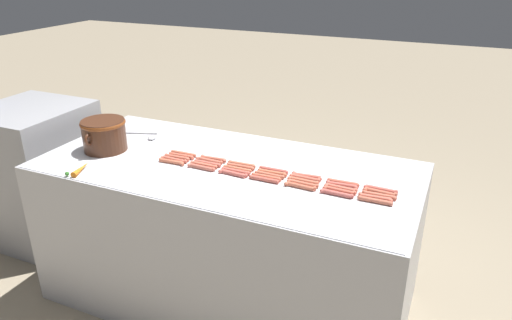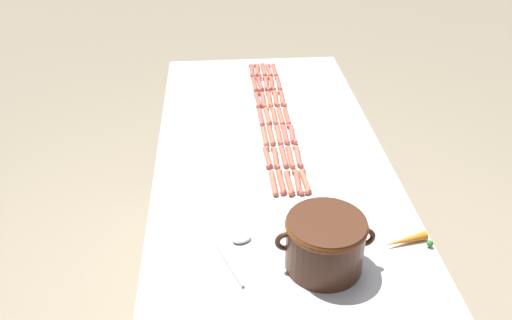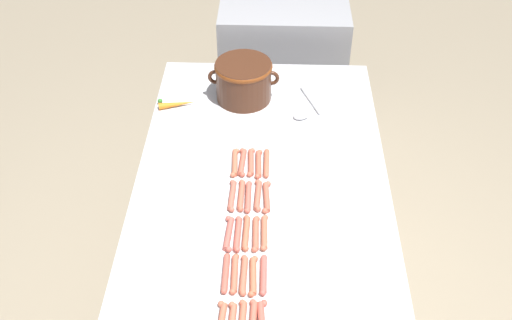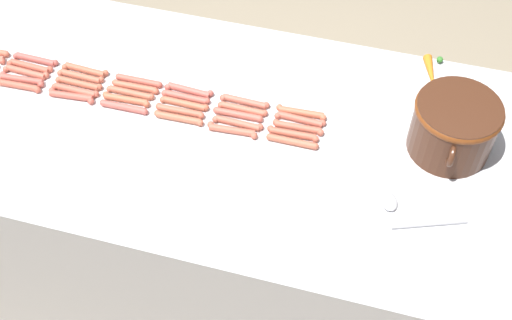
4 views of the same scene
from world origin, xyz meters
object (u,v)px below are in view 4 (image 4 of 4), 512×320
at_px(hot_dog_1, 36,59).
at_px(hot_dog_12, 243,109).
at_px(hot_dog_4, 189,90).
at_px(hot_dog_20, 298,127).
at_px(hot_dog_8, 30,66).
at_px(hot_dog_6, 301,112).
at_px(hot_dog_32, 179,118).
at_px(hot_dog_33, 232,130).
at_px(hot_dog_25, 180,111).
at_px(hot_dog_10, 135,87).
at_px(hot_dog_3, 139,81).
at_px(hot_dog_23, 75,90).
at_px(hot_dog_18, 184,104).
at_px(hot_dog_34, 292,142).
at_px(hot_dog_11, 186,97).
at_px(hot_dog_16, 79,83).
at_px(hot_dog_19, 238,115).
at_px(hot_dog_30, 71,96).
at_px(hot_dog_26, 238,123).
at_px(hot_dog_17, 130,93).
at_px(hot_dog_5, 245,101).
at_px(hot_dog_24, 126,99).
at_px(bean_pot, 454,125).
at_px(hot_dog_2, 85,70).
at_px(hot_dog_31, 124,107).
at_px(serving_spoon, 402,209).
at_px(hot_dog_22, 22,79).
at_px(hot_dog_15, 26,72).
at_px(hot_dog_9, 81,76).
at_px(hot_dog_27, 293,134).
at_px(hot_dog_29, 18,85).

height_order(hot_dog_1, hot_dog_12, same).
height_order(hot_dog_4, hot_dog_20, same).
bearing_deg(hot_dog_8, hot_dog_6, 92.11).
relative_size(hot_dog_32, hot_dog_33, 1.00).
bearing_deg(hot_dog_25, hot_dog_10, -109.71).
xyz_separation_m(hot_dog_3, hot_dog_23, (0.10, -0.19, 0.00)).
xyz_separation_m(hot_dog_18, hot_dog_25, (0.03, -0.00, 0.00)).
bearing_deg(hot_dog_34, hot_dog_23, -92.12).
bearing_deg(hot_dog_34, hot_dog_11, -103.89).
bearing_deg(hot_dog_11, hot_dog_16, -84.70).
relative_size(hot_dog_19, hot_dog_30, 1.00).
height_order(hot_dog_16, hot_dog_26, same).
bearing_deg(hot_dog_17, hot_dog_10, 170.55).
bearing_deg(hot_dog_16, hot_dog_32, 80.86).
relative_size(hot_dog_5, hot_dog_33, 1.00).
bearing_deg(hot_dog_23, hot_dog_24, 91.73).
bearing_deg(hot_dog_6, hot_dog_4, -89.95).
xyz_separation_m(hot_dog_33, bean_pot, (-0.12, 0.67, 0.09)).
relative_size(hot_dog_2, hot_dog_19, 1.00).
height_order(hot_dog_11, hot_dog_19, same).
height_order(hot_dog_6, hot_dog_10, same).
relative_size(hot_dog_8, hot_dog_20, 1.00).
bearing_deg(hot_dog_30, hot_dog_26, 92.95).
relative_size(hot_dog_12, hot_dog_32, 1.00).
relative_size(hot_dog_25, hot_dog_31, 1.00).
bearing_deg(hot_dog_16, hot_dog_2, -173.99).
relative_size(hot_dog_32, serving_spoon, 0.64).
relative_size(hot_dog_8, hot_dog_22, 1.00).
height_order(hot_dog_12, hot_dog_19, same).
relative_size(hot_dog_4, serving_spoon, 0.64).
bearing_deg(hot_dog_30, hot_dog_11, 104.50).
height_order(hot_dog_11, hot_dog_15, same).
height_order(hot_dog_2, hot_dog_17, same).
height_order(hot_dog_5, hot_dog_26, same).
bearing_deg(hot_dog_11, hot_dog_30, -75.50).
relative_size(hot_dog_20, hot_dog_24, 1.00).
height_order(hot_dog_9, hot_dog_33, same).
height_order(hot_dog_9, hot_dog_11, same).
distance_m(hot_dog_1, hot_dog_25, 0.58).
bearing_deg(hot_dog_5, hot_dog_27, 62.83).
xyz_separation_m(hot_dog_16, hot_dog_34, (0.06, 0.76, 0.00)).
xyz_separation_m(hot_dog_32, bean_pot, (-0.11, 0.85, 0.09)).
bearing_deg(hot_dog_23, hot_dog_34, 87.88).
bearing_deg(hot_dog_27, hot_dog_3, -99.60).
relative_size(hot_dog_4, hot_dog_9, 1.00).
xyz_separation_m(hot_dog_5, hot_dog_9, (0.03, -0.57, 0.00)).
relative_size(hot_dog_15, hot_dog_27, 1.00).
bearing_deg(hot_dog_29, hot_dog_2, 124.51).
bearing_deg(hot_dog_26, hot_dog_23, -89.83).
xyz_separation_m(hot_dog_12, hot_dog_16, (0.03, -0.57, 0.00)).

